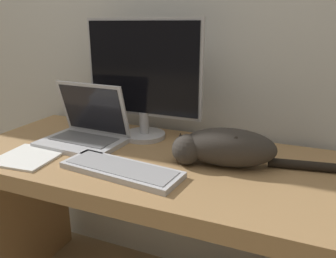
# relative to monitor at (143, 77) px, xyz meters

# --- Properties ---
(wall_back) EXTENTS (6.40, 0.06, 2.60)m
(wall_back) POSITION_rel_monitor_xyz_m (0.07, 0.20, 0.27)
(wall_back) COLOR silver
(wall_back) RESTS_ON ground_plane
(desk) EXTENTS (1.39, 0.65, 0.76)m
(desk) POSITION_rel_monitor_xyz_m (0.07, -0.18, -0.43)
(desk) COLOR #A37A4C
(desk) RESTS_ON ground_plane
(monitor) EXTENTS (0.51, 0.18, 0.50)m
(monitor) POSITION_rel_monitor_xyz_m (0.00, 0.00, 0.00)
(monitor) COLOR #B2B2B7
(monitor) RESTS_ON desk
(laptop) EXTENTS (0.34, 0.25, 0.24)m
(laptop) POSITION_rel_monitor_xyz_m (-0.19, -0.15, -0.21)
(laptop) COLOR #B7B7BC
(laptop) RESTS_ON desk
(external_keyboard) EXTENTS (0.43, 0.19, 0.02)m
(external_keyboard) POSITION_rel_monitor_xyz_m (0.09, -0.35, -0.25)
(external_keyboard) COLOR #BCBCC1
(external_keyboard) RESTS_ON desk
(cat) EXTENTS (0.54, 0.19, 0.13)m
(cat) POSITION_rel_monitor_xyz_m (0.39, -0.16, -0.20)
(cat) COLOR #332D28
(cat) RESTS_ON desk
(paper_notepad) EXTENTS (0.22, 0.22, 0.01)m
(paper_notepad) POSITION_rel_monitor_xyz_m (-0.29, -0.37, -0.26)
(paper_notepad) COLOR white
(paper_notepad) RESTS_ON desk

